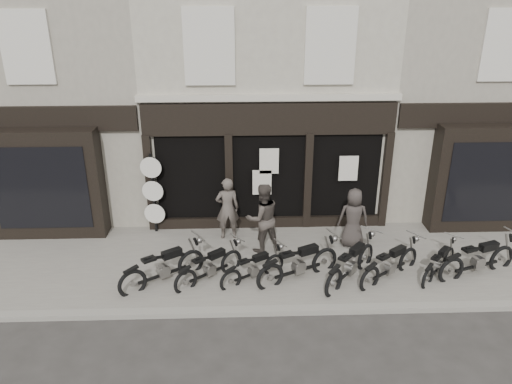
{
  "coord_description": "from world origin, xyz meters",
  "views": [
    {
      "loc": [
        -0.84,
        -10.63,
        6.96
      ],
      "look_at": [
        -0.42,
        1.6,
        1.8
      ],
      "focal_mm": 35.0,
      "sensor_mm": 36.0,
      "label": 1
    }
  ],
  "objects_px": {
    "motorcycle_0": "(164,270)",
    "advert_sign_post": "(153,197)",
    "motorcycle_3": "(299,266)",
    "man_right": "(353,218)",
    "motorcycle_1": "(210,269)",
    "man_left": "(227,208)",
    "motorcycle_6": "(439,265)",
    "motorcycle_4": "(351,267)",
    "motorcycle_5": "(390,267)",
    "motorcycle_7": "(478,262)",
    "man_centre": "(263,218)",
    "motorcycle_2": "(254,270)"
  },
  "relations": [
    {
      "from": "motorcycle_3",
      "to": "advert_sign_post",
      "type": "relative_size",
      "value": 0.86
    },
    {
      "from": "man_right",
      "to": "advert_sign_post",
      "type": "bearing_deg",
      "value": -4.93
    },
    {
      "from": "motorcycle_1",
      "to": "man_centre",
      "type": "distance_m",
      "value": 2.08
    },
    {
      "from": "motorcycle_0",
      "to": "advert_sign_post",
      "type": "relative_size",
      "value": 0.8
    },
    {
      "from": "man_centre",
      "to": "man_right",
      "type": "bearing_deg",
      "value": 165.03
    },
    {
      "from": "motorcycle_7",
      "to": "motorcycle_2",
      "type": "bearing_deg",
      "value": 161.44
    },
    {
      "from": "motorcycle_0",
      "to": "motorcycle_3",
      "type": "relative_size",
      "value": 0.93
    },
    {
      "from": "motorcycle_3",
      "to": "motorcycle_6",
      "type": "distance_m",
      "value": 3.56
    },
    {
      "from": "man_left",
      "to": "motorcycle_7",
      "type": "bearing_deg",
      "value": 155.37
    },
    {
      "from": "motorcycle_4",
      "to": "motorcycle_5",
      "type": "xyz_separation_m",
      "value": [
        0.99,
        0.01,
        -0.03
      ]
    },
    {
      "from": "man_left",
      "to": "man_centre",
      "type": "height_order",
      "value": "man_centre"
    },
    {
      "from": "motorcycle_1",
      "to": "motorcycle_2",
      "type": "relative_size",
      "value": 1.02
    },
    {
      "from": "motorcycle_7",
      "to": "man_right",
      "type": "bearing_deg",
      "value": 132.19
    },
    {
      "from": "motorcycle_1",
      "to": "motorcycle_3",
      "type": "bearing_deg",
      "value": -40.49
    },
    {
      "from": "motorcycle_5",
      "to": "motorcycle_0",
      "type": "bearing_deg",
      "value": 144.23
    },
    {
      "from": "motorcycle_2",
      "to": "advert_sign_post",
      "type": "relative_size",
      "value": 0.67
    },
    {
      "from": "man_left",
      "to": "advert_sign_post",
      "type": "xyz_separation_m",
      "value": [
        -2.14,
        0.43,
        0.2
      ]
    },
    {
      "from": "motorcycle_0",
      "to": "man_right",
      "type": "distance_m",
      "value": 5.32
    },
    {
      "from": "motorcycle_5",
      "to": "motorcycle_7",
      "type": "xyz_separation_m",
      "value": [
        2.26,
        0.09,
        0.04
      ]
    },
    {
      "from": "motorcycle_0",
      "to": "man_centre",
      "type": "bearing_deg",
      "value": -3.59
    },
    {
      "from": "motorcycle_0",
      "to": "man_left",
      "type": "height_order",
      "value": "man_left"
    },
    {
      "from": "motorcycle_4",
      "to": "man_right",
      "type": "distance_m",
      "value": 1.79
    },
    {
      "from": "motorcycle_4",
      "to": "motorcycle_5",
      "type": "height_order",
      "value": "motorcycle_4"
    },
    {
      "from": "motorcycle_5",
      "to": "motorcycle_6",
      "type": "bearing_deg",
      "value": -31.19
    },
    {
      "from": "motorcycle_1",
      "to": "man_left",
      "type": "bearing_deg",
      "value": 39.78
    },
    {
      "from": "motorcycle_0",
      "to": "motorcycle_1",
      "type": "bearing_deg",
      "value": -29.69
    },
    {
      "from": "motorcycle_1",
      "to": "motorcycle_6",
      "type": "distance_m",
      "value": 5.78
    },
    {
      "from": "motorcycle_0",
      "to": "motorcycle_4",
      "type": "xyz_separation_m",
      "value": [
        4.64,
        0.0,
        -0.0
      ]
    },
    {
      "from": "motorcycle_3",
      "to": "advert_sign_post",
      "type": "height_order",
      "value": "advert_sign_post"
    },
    {
      "from": "motorcycle_6",
      "to": "man_left",
      "type": "relative_size",
      "value": 0.83
    },
    {
      "from": "motorcycle_5",
      "to": "motorcycle_6",
      "type": "distance_m",
      "value": 1.28
    },
    {
      "from": "motorcycle_0",
      "to": "advert_sign_post",
      "type": "bearing_deg",
      "value": 68.17
    },
    {
      "from": "motorcycle_0",
      "to": "advert_sign_post",
      "type": "distance_m",
      "value": 2.89
    },
    {
      "from": "motorcycle_0",
      "to": "motorcycle_5",
      "type": "xyz_separation_m",
      "value": [
        5.63,
        0.01,
        -0.03
      ]
    },
    {
      "from": "motorcycle_1",
      "to": "man_left",
      "type": "distance_m",
      "value": 2.31
    },
    {
      "from": "man_left",
      "to": "man_right",
      "type": "distance_m",
      "value": 3.53
    },
    {
      "from": "motorcycle_2",
      "to": "motorcycle_3",
      "type": "height_order",
      "value": "motorcycle_3"
    },
    {
      "from": "motorcycle_0",
      "to": "man_left",
      "type": "xyz_separation_m",
      "value": [
        1.54,
        2.27,
        0.6
      ]
    },
    {
      "from": "motorcycle_5",
      "to": "motorcycle_7",
      "type": "bearing_deg",
      "value": -33.61
    },
    {
      "from": "motorcycle_6",
      "to": "advert_sign_post",
      "type": "distance_m",
      "value": 7.99
    },
    {
      "from": "motorcycle_7",
      "to": "advert_sign_post",
      "type": "height_order",
      "value": "advert_sign_post"
    },
    {
      "from": "man_left",
      "to": "advert_sign_post",
      "type": "distance_m",
      "value": 2.19
    },
    {
      "from": "motorcycle_6",
      "to": "advert_sign_post",
      "type": "relative_size",
      "value": 0.6
    },
    {
      "from": "motorcycle_3",
      "to": "man_right",
      "type": "relative_size",
      "value": 1.28
    },
    {
      "from": "motorcycle_3",
      "to": "motorcycle_7",
      "type": "bearing_deg",
      "value": -25.98
    },
    {
      "from": "man_centre",
      "to": "motorcycle_1",
      "type": "bearing_deg",
      "value": 26.32
    },
    {
      "from": "motorcycle_6",
      "to": "man_left",
      "type": "xyz_separation_m",
      "value": [
        -5.37,
        2.16,
        0.68
      ]
    },
    {
      "from": "man_centre",
      "to": "advert_sign_post",
      "type": "distance_m",
      "value": 3.34
    },
    {
      "from": "motorcycle_0",
      "to": "motorcycle_6",
      "type": "distance_m",
      "value": 6.91
    },
    {
      "from": "motorcycle_2",
      "to": "advert_sign_post",
      "type": "xyz_separation_m",
      "value": [
        -2.81,
        2.66,
        0.87
      ]
    }
  ]
}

